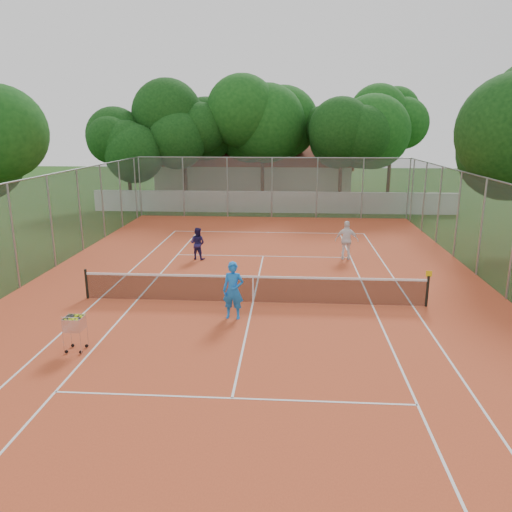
# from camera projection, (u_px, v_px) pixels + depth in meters

# --- Properties ---
(ground) EXTENTS (120.00, 120.00, 0.00)m
(ground) POSITION_uv_depth(u_px,v_px,m) (253.00, 303.00, 17.44)
(ground) COLOR #193C10
(ground) RESTS_ON ground
(court_pad) EXTENTS (18.00, 34.00, 0.02)m
(court_pad) POSITION_uv_depth(u_px,v_px,m) (253.00, 302.00, 17.44)
(court_pad) COLOR #C14925
(court_pad) RESTS_ON ground
(court_lines) EXTENTS (10.98, 23.78, 0.01)m
(court_lines) POSITION_uv_depth(u_px,v_px,m) (253.00, 302.00, 17.43)
(court_lines) COLOR white
(court_lines) RESTS_ON court_pad
(tennis_net) EXTENTS (11.88, 0.10, 0.98)m
(tennis_net) POSITION_uv_depth(u_px,v_px,m) (253.00, 289.00, 17.31)
(tennis_net) COLOR black
(tennis_net) RESTS_ON court_pad
(perimeter_fence) EXTENTS (18.00, 34.00, 4.00)m
(perimeter_fence) POSITION_uv_depth(u_px,v_px,m) (253.00, 247.00, 16.94)
(perimeter_fence) COLOR slate
(perimeter_fence) RESTS_ON ground
(boundary_wall) EXTENTS (26.00, 0.30, 1.50)m
(boundary_wall) POSITION_uv_depth(u_px,v_px,m) (273.00, 202.00, 35.60)
(boundary_wall) COLOR white
(boundary_wall) RESTS_ON ground
(clubhouse) EXTENTS (16.40, 9.00, 4.40)m
(clubhouse) POSITION_uv_depth(u_px,v_px,m) (255.00, 170.00, 45.02)
(clubhouse) COLOR beige
(clubhouse) RESTS_ON ground
(tropical_trees) EXTENTS (29.00, 19.00, 10.00)m
(tropical_trees) POSITION_uv_depth(u_px,v_px,m) (275.00, 140.00, 37.43)
(tropical_trees) COLOR black
(tropical_trees) RESTS_ON ground
(player_near) EXTENTS (0.72, 0.51, 1.86)m
(player_near) POSITION_uv_depth(u_px,v_px,m) (233.00, 290.00, 15.77)
(player_near) COLOR blue
(player_near) RESTS_ON court_pad
(player_far_left) EXTENTS (0.86, 0.76, 1.49)m
(player_far_left) POSITION_uv_depth(u_px,v_px,m) (198.00, 243.00, 22.93)
(player_far_left) COLOR #201B53
(player_far_left) RESTS_ON court_pad
(player_far_right) EXTENTS (1.10, 0.57, 1.80)m
(player_far_right) POSITION_uv_depth(u_px,v_px,m) (347.00, 240.00, 22.85)
(player_far_right) COLOR white
(player_far_right) RESTS_ON court_pad
(ball_hopper) EXTENTS (0.60, 0.60, 1.08)m
(ball_hopper) POSITION_uv_depth(u_px,v_px,m) (75.00, 332.00, 13.52)
(ball_hopper) COLOR silver
(ball_hopper) RESTS_ON court_pad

